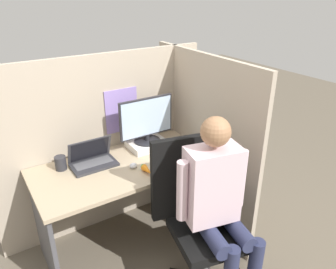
{
  "coord_description": "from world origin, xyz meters",
  "views": [
    {
      "loc": [
        -0.89,
        -1.67,
        2.01
      ],
      "look_at": [
        0.29,
        0.17,
        0.99
      ],
      "focal_mm": 35.0,
      "sensor_mm": 36.0,
      "label": 1
    }
  ],
  "objects": [
    {
      "name": "office_chair",
      "position": [
        0.26,
        -0.25,
        0.56
      ],
      "size": [
        0.55,
        0.61,
        1.09
      ],
      "color": "black",
      "rests_on": "ground"
    },
    {
      "name": "paper_box",
      "position": [
        0.3,
        0.51,
        0.77
      ],
      "size": [
        0.31,
        0.25,
        0.05
      ],
      "color": "white",
      "rests_on": "desk"
    },
    {
      "name": "desk",
      "position": [
        0.0,
        0.34,
        0.55
      ],
      "size": [
        1.36,
        0.68,
        0.74
      ],
      "color": "tan",
      "rests_on": "ground"
    },
    {
      "name": "ground_plane",
      "position": [
        0.0,
        0.0,
        0.0
      ],
      "size": [
        12.0,
        12.0,
        0.0
      ],
      "primitive_type": "plane",
      "color": "#665B4C"
    },
    {
      "name": "carrot_toy",
      "position": [
        0.09,
        0.13,
        0.76
      ],
      "size": [
        0.05,
        0.14,
        0.05
      ],
      "color": "orange",
      "rests_on": "desk"
    },
    {
      "name": "monitor",
      "position": [
        0.3,
        0.51,
        0.98
      ],
      "size": [
        0.48,
        0.22,
        0.38
      ],
      "color": "#232328",
      "rests_on": "paper_box"
    },
    {
      "name": "cubicle_panel_back",
      "position": [
        0.0,
        0.71,
        0.76
      ],
      "size": [
        1.86,
        0.05,
        1.52
      ],
      "color": "tan",
      "rests_on": "ground"
    },
    {
      "name": "stapler",
      "position": [
        0.61,
        0.31,
        0.76
      ],
      "size": [
        0.04,
        0.13,
        0.05
      ],
      "color": "#2D2D33",
      "rests_on": "desk"
    },
    {
      "name": "mouse",
      "position": [
        0.04,
        0.26,
        0.76
      ],
      "size": [
        0.06,
        0.05,
        0.04
      ],
      "color": "silver",
      "rests_on": "desk"
    },
    {
      "name": "person",
      "position": [
        0.3,
        -0.42,
        0.76
      ],
      "size": [
        0.47,
        0.48,
        1.31
      ],
      "color": "#282D4C",
      "rests_on": "ground"
    },
    {
      "name": "laptop",
      "position": [
        -0.2,
        0.47,
        0.78
      ],
      "size": [
        0.34,
        0.21,
        0.21
      ],
      "color": "#2D2D33",
      "rests_on": "desk"
    },
    {
      "name": "cubicle_panel_right",
      "position": [
        0.71,
        0.27,
        0.76
      ],
      "size": [
        0.04,
        1.32,
        1.52
      ],
      "color": "tan",
      "rests_on": "ground"
    },
    {
      "name": "pen_cup",
      "position": [
        -0.42,
        0.54,
        0.79
      ],
      "size": [
        0.08,
        0.08,
        0.11
      ],
      "color": "#28282D",
      "rests_on": "desk"
    }
  ]
}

